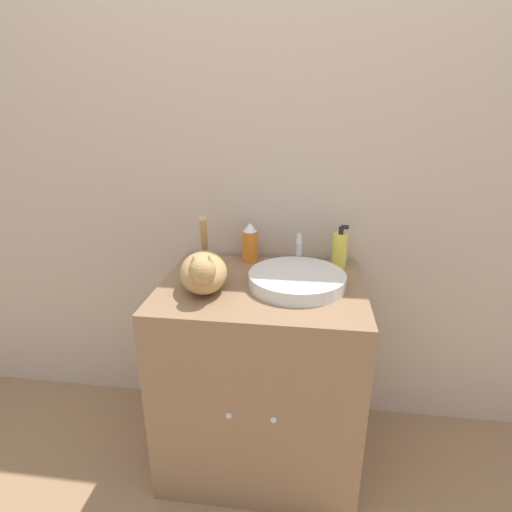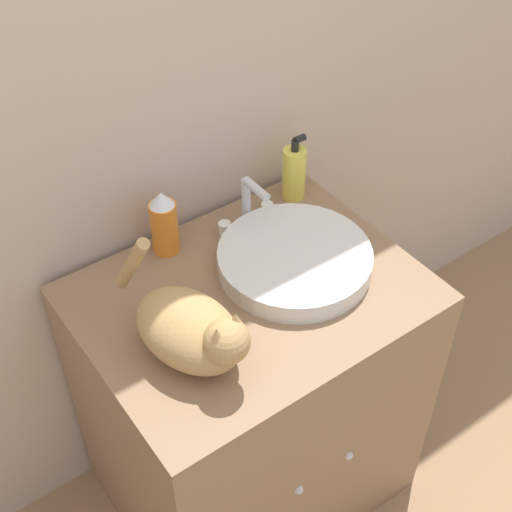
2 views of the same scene
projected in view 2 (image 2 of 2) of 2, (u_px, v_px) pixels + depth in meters
The scene contains 7 objects.
wall_back at pixel (158, 60), 1.55m from camera, with size 6.00×0.05×2.50m.
vanity_cabinet at pixel (252, 399), 1.91m from camera, with size 0.78×0.61×0.81m.
sink_basin at pixel (295, 260), 1.68m from camera, with size 0.37×0.37×0.05m.
faucet at pixel (248, 206), 1.77m from camera, with size 0.16×0.10×0.15m.
cat at pixel (192, 330), 1.45m from camera, with size 0.23×0.38×0.25m.
soap_bottle at pixel (294, 172), 1.85m from camera, with size 0.06×0.06×0.18m.
spray_bottle at pixel (164, 223), 1.69m from camera, with size 0.07×0.07×0.17m.
Camera 2 is at (-0.66, -0.64, 1.98)m, focal length 50.00 mm.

